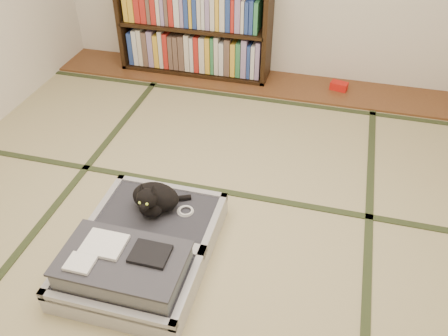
# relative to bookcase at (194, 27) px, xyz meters

# --- Properties ---
(floor) EXTENTS (4.50, 4.50, 0.00)m
(floor) POSITION_rel_bookcase_xyz_m (0.69, -2.07, -0.45)
(floor) COLOR tan
(floor) RESTS_ON ground
(wood_strip) EXTENTS (4.00, 0.50, 0.02)m
(wood_strip) POSITION_rel_bookcase_xyz_m (0.69, -0.07, -0.44)
(wood_strip) COLOR brown
(wood_strip) RESTS_ON ground
(red_item) EXTENTS (0.17, 0.12, 0.07)m
(red_item) POSITION_rel_bookcase_xyz_m (1.38, -0.04, -0.40)
(red_item) COLOR red
(red_item) RESTS_ON wood_strip
(tatami_borders) EXTENTS (4.00, 4.50, 0.01)m
(tatami_borders) POSITION_rel_bookcase_xyz_m (0.69, -1.57, -0.45)
(tatami_borders) COLOR #2D381E
(tatami_borders) RESTS_ON ground
(bookcase) EXTENTS (1.42, 0.32, 0.92)m
(bookcase) POSITION_rel_bookcase_xyz_m (0.00, 0.00, 0.00)
(bookcase) COLOR black
(bookcase) RESTS_ON wood_strip
(suitcase) EXTENTS (0.74, 0.99, 0.29)m
(suitcase) POSITION_rel_bookcase_xyz_m (0.43, -2.39, -0.35)
(suitcase) COLOR #B1B2B6
(suitcase) RESTS_ON floor
(cat) EXTENTS (0.33, 0.33, 0.27)m
(cat) POSITION_rel_bookcase_xyz_m (0.41, -2.10, -0.21)
(cat) COLOR black
(cat) RESTS_ON suitcase
(cable_coil) EXTENTS (0.10, 0.10, 0.02)m
(cable_coil) POSITION_rel_bookcase_xyz_m (0.59, -2.07, -0.30)
(cable_coil) COLOR white
(cable_coil) RESTS_ON suitcase
(hanger) EXTENTS (0.39, 0.19, 0.01)m
(hanger) POSITION_rel_bookcase_xyz_m (0.47, -2.37, -0.44)
(hanger) COLOR black
(hanger) RESTS_ON floor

